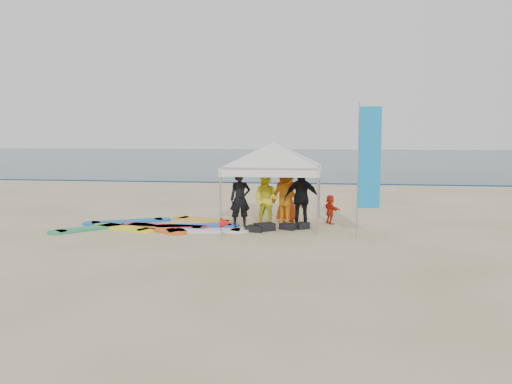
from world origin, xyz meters
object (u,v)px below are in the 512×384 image
object	(u,v)px
person_orange_a	(286,196)
person_black_b	(302,198)
person_black_a	(240,199)
marker_pennant	(226,223)
person_seated	(330,209)
person_orange_b	(287,194)
surfboard_spread	(160,226)
person_yellow	(266,200)
canopy_tent	(274,142)
feather_flag	(369,159)

from	to	relation	value
person_orange_a	person_black_b	world-z (taller)	person_black_b
person_black_a	marker_pennant	xyz separation A→B (m)	(0.00, -2.17, -0.36)
person_black_a	person_seated	size ratio (longest dim) A/B	1.86
person_orange_a	person_black_b	size ratio (longest dim) A/B	0.98
person_orange_b	person_seated	xyz separation A→B (m)	(1.39, -0.22, -0.44)
person_black_a	surfboard_spread	bearing A→B (deg)	169.78
marker_pennant	person_yellow	bearing A→B (deg)	71.24
person_black_a	marker_pennant	size ratio (longest dim) A/B	2.68
person_black_a	surfboard_spread	xyz separation A→B (m)	(-2.42, -0.37, -0.82)
person_black_a	person_black_b	distance (m)	1.86
person_black_a	canopy_tent	distance (m)	2.02
marker_pennant	surfboard_spread	xyz separation A→B (m)	(-2.42, 1.80, -0.46)
person_seated	person_black_b	bearing A→B (deg)	107.89
person_yellow	feather_flag	size ratio (longest dim) A/B	0.46
person_orange_b	marker_pennant	distance (m)	3.63
person_orange_b	feather_flag	bearing A→B (deg)	131.93
person_orange_a	surfboard_spread	xyz separation A→B (m)	(-3.74, -1.04, -0.84)
person_black_b	surfboard_spread	size ratio (longest dim) A/B	0.34
person_black_a	person_yellow	distance (m)	0.79
person_yellow	person_seated	xyz separation A→B (m)	(1.92, 0.85, -0.37)
person_black_a	person_orange_b	distance (m)	1.78
person_black_a	surfboard_spread	world-z (taller)	person_black_a
feather_flag	person_black_a	bearing A→B (deg)	161.77
person_seated	person_black_a	bearing A→B (deg)	82.07
person_orange_b	person_seated	size ratio (longest dim) A/B	1.95
person_seated	surfboard_spread	world-z (taller)	person_seated
person_orange_a	surfboard_spread	size ratio (longest dim) A/B	0.33
person_orange_a	canopy_tent	size ratio (longest dim) A/B	0.45
person_black_b	feather_flag	world-z (taller)	feather_flag
person_black_a	person_black_b	world-z (taller)	person_black_b
person_yellow	person_seated	size ratio (longest dim) A/B	1.80
person_orange_a	surfboard_spread	world-z (taller)	person_orange_a
surfboard_spread	person_seated	bearing A→B (deg)	14.67
person_yellow	person_black_b	xyz separation A→B (m)	(1.07, -0.02, 0.07)
canopy_tent	marker_pennant	distance (m)	3.50
person_black_a	person_black_b	xyz separation A→B (m)	(1.85, 0.10, 0.04)
person_orange_a	person_orange_b	distance (m)	0.52
person_black_b	person_seated	bearing A→B (deg)	-138.40
person_yellow	surfboard_spread	size ratio (longest dim) A/B	0.31
person_black_b	marker_pennant	xyz separation A→B (m)	(-1.85, -2.27, -0.40)
person_orange_b	person_black_a	bearing A→B (deg)	39.63
feather_flag	marker_pennant	world-z (taller)	feather_flag
person_yellow	marker_pennant	world-z (taller)	person_yellow
person_orange_b	marker_pennant	xyz separation A→B (m)	(-1.31, -3.36, -0.40)
feather_flag	person_orange_a	bearing A→B (deg)	141.27
person_black_a	person_yellow	size ratio (longest dim) A/B	1.03
marker_pennant	surfboard_spread	world-z (taller)	marker_pennant
person_yellow	canopy_tent	xyz separation A→B (m)	(0.18, 0.36, 1.73)
person_seated	feather_flag	xyz separation A→B (m)	(0.97, -2.18, 1.67)
feather_flag	canopy_tent	bearing A→B (deg)	147.84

